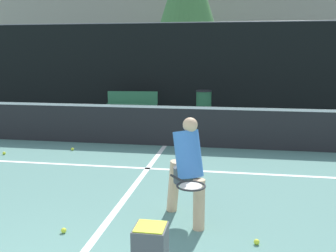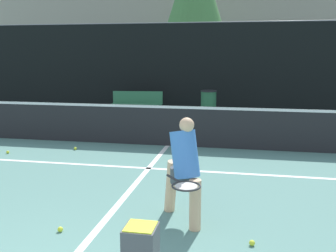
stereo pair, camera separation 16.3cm
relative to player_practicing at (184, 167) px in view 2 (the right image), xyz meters
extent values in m
cube|color=white|center=(-1.01, 2.21, -0.74)|extent=(8.25, 0.10, 0.01)
cube|color=white|center=(-1.01, 1.38, -0.74)|extent=(0.10, 5.39, 0.01)
cube|color=#232326|center=(-1.01, 4.08, -0.26)|extent=(11.00, 0.02, 0.95)
cube|color=white|center=(-1.01, 4.08, 0.18)|extent=(11.00, 0.03, 0.06)
cube|color=black|center=(-1.01, 8.95, 0.83)|extent=(24.00, 0.06, 3.14)
cylinder|color=slate|center=(-1.01, 8.95, 2.42)|extent=(24.00, 0.04, 0.04)
cylinder|color=#DBAD84|center=(0.18, -0.21, -0.42)|extent=(0.15, 0.15, 0.65)
cylinder|color=#DBAD84|center=(-0.21, 0.27, -0.37)|extent=(0.27, 0.29, 0.75)
cylinder|color=#3F474C|center=(-0.02, 0.04, -0.12)|extent=(0.31, 0.31, 0.20)
cylinder|color=#3F7ACC|center=(0.01, -0.01, 0.17)|extent=(0.42, 0.43, 0.68)
sphere|color=#DBAD84|center=(0.04, -0.04, 0.55)|extent=(0.19, 0.19, 0.19)
cylinder|color=#262628|center=(-0.09, -0.27, -0.07)|extent=(0.21, 0.25, 0.03)
torus|color=#262628|center=(0.11, -0.51, -0.07)|extent=(0.48, 0.48, 0.02)
cylinder|color=beige|center=(0.11, -0.51, -0.07)|extent=(0.37, 0.37, 0.01)
sphere|color=#D1E033|center=(0.87, -0.50, -0.71)|extent=(0.07, 0.07, 0.07)
sphere|color=#D1E033|center=(-2.98, 3.28, -0.71)|extent=(0.07, 0.07, 0.07)
sphere|color=#D1E033|center=(-1.44, -0.59, -0.71)|extent=(0.07, 0.07, 0.07)
sphere|color=#D1E033|center=(-4.28, 2.69, -0.71)|extent=(0.07, 0.07, 0.07)
cube|color=#D1E033|center=(-0.11, -1.71, -0.06)|extent=(0.25, 0.25, 0.06)
cube|color=#33724C|center=(-2.83, 7.90, -0.30)|extent=(1.73, 0.52, 0.04)
cube|color=#33724C|center=(-2.84, 8.08, -0.09)|extent=(1.69, 0.20, 0.42)
cube|color=#333338|center=(-3.50, 7.84, -0.52)|extent=(0.06, 0.32, 0.44)
cube|color=#333338|center=(-2.15, 7.97, -0.52)|extent=(0.06, 0.32, 0.44)
cylinder|color=#28603D|center=(-0.40, 7.73, -0.27)|extent=(0.49, 0.49, 0.93)
cylinder|color=black|center=(-0.40, 7.73, 0.21)|extent=(0.51, 0.51, 0.04)
cube|color=silver|center=(0.22, 13.19, -0.30)|extent=(1.76, 4.36, 0.88)
cube|color=#1E2328|center=(0.22, 12.97, 0.43)|extent=(1.48, 2.62, 0.58)
cylinder|color=black|center=(1.01, 14.59, -0.44)|extent=(0.18, 0.60, 0.60)
cylinder|color=black|center=(1.01, 11.79, -0.44)|extent=(0.18, 0.60, 0.60)
cylinder|color=brown|center=(-2.24, 18.20, 1.06)|extent=(0.28, 0.28, 3.59)
cube|color=gray|center=(-1.01, 24.29, 2.75)|extent=(36.00, 2.40, 6.97)
camera|label=1|loc=(0.57, -4.78, 1.44)|focal=42.00mm
camera|label=2|loc=(0.73, -4.75, 1.44)|focal=42.00mm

